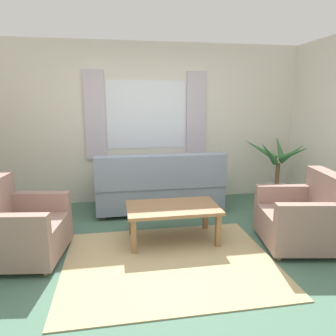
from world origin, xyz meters
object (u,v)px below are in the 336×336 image
(armchair_left, at_px, (18,228))
(potted_plant, at_px, (277,173))
(couch, at_px, (159,188))
(armchair_right, at_px, (304,217))
(coffee_table, at_px, (173,211))

(armchair_left, relative_size, potted_plant, 0.77)
(potted_plant, bearing_deg, couch, -177.32)
(couch, xyz_separation_m, armchair_right, (1.49, -1.47, -0.01))
(armchair_left, xyz_separation_m, coffee_table, (1.71, 0.17, 0.03))
(couch, bearing_deg, armchair_left, 36.17)
(armchair_right, xyz_separation_m, potted_plant, (0.51, 1.56, 0.14))
(armchair_left, xyz_separation_m, potted_plant, (3.70, 1.34, 0.14))
(coffee_table, bearing_deg, armchair_right, -14.87)
(couch, height_order, armchair_right, couch)
(couch, xyz_separation_m, potted_plant, (1.99, 0.09, 0.12))
(couch, relative_size, armchair_left, 2.02)
(couch, bearing_deg, coffee_table, 90.48)
(couch, relative_size, coffee_table, 1.73)
(armchair_right, distance_m, coffee_table, 1.53)
(armchair_right, bearing_deg, armchair_left, -84.62)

